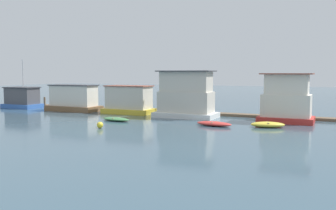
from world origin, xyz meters
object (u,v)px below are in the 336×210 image
Objects in this scene: houseboat_brown at (74,99)px; mooring_post_centre at (189,106)px; houseboat_yellow at (129,100)px; mooring_post_near_left at (45,102)px; houseboat_blue at (22,98)px; houseboat_white at (186,96)px; dinghy_red at (214,124)px; mooring_post_far_left at (161,105)px; buoy_yellow at (100,125)px; houseboat_red at (286,101)px; dinghy_yellow at (268,125)px; dinghy_green at (116,119)px.

houseboat_brown reaches higher than mooring_post_centre.
houseboat_yellow reaches higher than mooring_post_near_left.
houseboat_blue reaches higher than houseboat_yellow.
houseboat_white is 1.90× the size of dinghy_red.
mooring_post_centre is at bearing 125.78° from dinghy_red.
houseboat_white is 3.34× the size of mooring_post_far_left.
mooring_post_centre is at bearing 4.50° from houseboat_blue.
houseboat_brown is at bearing -16.44° from mooring_post_near_left.
houseboat_yellow is at bearing 2.35° from houseboat_brown.
houseboat_white is 4.61× the size of mooring_post_near_left.
mooring_post_near_left is 23.59m from buoy_yellow.
dinghy_red is at bearing -54.22° from mooring_post_centre.
dinghy_yellow is at bearing -102.98° from houseboat_red.
houseboat_white is 10.96m from houseboat_red.
houseboat_red is (10.95, 0.49, -0.16)m from houseboat_white.
houseboat_brown is 1.16× the size of houseboat_yellow.
dinghy_red is 29.46m from mooring_post_near_left.
dinghy_green is at bearing -172.77° from dinghy_yellow.
houseboat_red is 19.03m from buoy_yellow.
houseboat_yellow is (17.67, 0.26, 0.22)m from houseboat_blue.
houseboat_red reaches higher than dinghy_green.
houseboat_white reaches higher than houseboat_brown.
houseboat_red reaches higher than mooring_post_far_left.
houseboat_blue is at bearing -140.00° from mooring_post_near_left.
houseboat_yellow is 0.89× the size of houseboat_white.
houseboat_white is (25.71, -0.58, 0.98)m from houseboat_blue.
houseboat_blue is 31.33m from dinghy_red.
houseboat_brown is at bearing 136.87° from buoy_yellow.
mooring_post_near_left is at bearing 173.61° from houseboat_yellow.
houseboat_brown is 1.95× the size of dinghy_red.
houseboat_yellow is at bearing 178.95° from houseboat_red.
buoy_yellow is at bearing -71.53° from houseboat_yellow.
mooring_post_near_left is at bearing 180.00° from mooring_post_far_left.
dinghy_green is at bearing -158.46° from houseboat_red.
dinghy_red is 9.66m from mooring_post_centre.
houseboat_yellow is 10.60× the size of buoy_yellow.
houseboat_brown reaches higher than dinghy_green.
dinghy_red is 10.80m from buoy_yellow.
dinghy_red is at bearing -10.73° from houseboat_blue.
houseboat_brown is at bearing -172.58° from mooring_post_centre.
mooring_post_far_left is at bearing 24.97° from houseboat_yellow.
houseboat_red is (36.66, -0.08, 0.82)m from houseboat_blue.
houseboat_blue is at bearing -175.50° from mooring_post_centre.
mooring_post_centre is (15.80, 2.06, -0.50)m from houseboat_brown.
buoy_yellow reaches higher than dinghy_red.
buoy_yellow is at bearing -88.82° from mooring_post_far_left.
houseboat_yellow reaches higher than dinghy_yellow.
houseboat_blue reaches higher than buoy_yellow.
houseboat_brown is 1.32× the size of houseboat_red.
dinghy_green is 6.03× the size of buoy_yellow.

